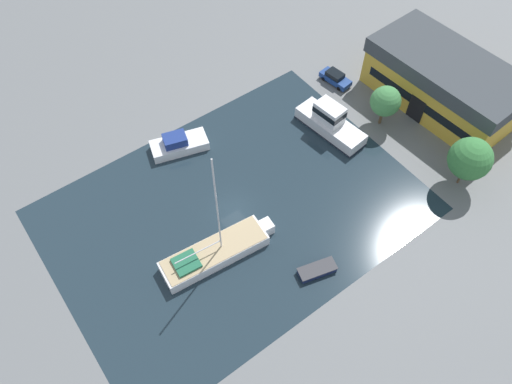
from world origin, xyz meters
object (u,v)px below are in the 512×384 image
object	(u,v)px
motor_cruiser	(330,122)
small_dinghy	(317,270)
parked_car	(335,78)
quay_tree_near_building	(386,101)
sailboat_moored	(216,252)
cabin_boat	(179,144)
quay_tree_by_water	(470,159)
warehouse_building	(444,82)

from	to	relation	value
motor_cruiser	small_dinghy	xyz separation A→B (m)	(13.86, -13.78, -1.04)
parked_car	motor_cruiser	xyz separation A→B (m)	(6.06, -6.39, 0.61)
quay_tree_near_building	parked_car	distance (m)	9.36
sailboat_moored	cabin_boat	world-z (taller)	sailboat_moored
quay_tree_near_building	sailboat_moored	world-z (taller)	sailboat_moored
quay_tree_by_water	warehouse_building	bearing A→B (deg)	142.39
sailboat_moored	small_dinghy	size ratio (longest dim) A/B	3.64
warehouse_building	motor_cruiser	bearing A→B (deg)	-110.47
cabin_boat	sailboat_moored	bearing A→B (deg)	-0.64
warehouse_building	motor_cruiser	distance (m)	15.22
warehouse_building	small_dinghy	bearing A→B (deg)	-74.59
sailboat_moored	parked_car	bearing A→B (deg)	120.21
small_dinghy	motor_cruiser	bearing A→B (deg)	150.38
motor_cruiser	small_dinghy	distance (m)	19.57
warehouse_building	quay_tree_by_water	xyz separation A→B (m)	(10.25, -7.90, 0.80)
quay_tree_by_water	small_dinghy	xyz separation A→B (m)	(-0.97, -20.26, -3.85)
motor_cruiser	small_dinghy	world-z (taller)	motor_cruiser
motor_cruiser	cabin_boat	distance (m)	18.44
warehouse_building	parked_car	size ratio (longest dim) A/B	4.31
quay_tree_near_building	quay_tree_by_water	bearing A→B (deg)	2.54
parked_car	sailboat_moored	world-z (taller)	sailboat_moored
motor_cruiser	cabin_boat	size ratio (longest dim) A/B	1.32
sailboat_moored	small_dinghy	xyz separation A→B (m)	(7.54, 7.13, -0.43)
parked_car	cabin_boat	world-z (taller)	cabin_boat
warehouse_building	quay_tree_near_building	world-z (taller)	warehouse_building
sailboat_moored	warehouse_building	bearing A→B (deg)	98.66
quay_tree_by_water	cabin_boat	world-z (taller)	quay_tree_by_water
sailboat_moored	cabin_boat	xyz separation A→B (m)	(-14.72, 4.51, 0.03)
warehouse_building	quay_tree_near_building	xyz separation A→B (m)	(-1.74, -8.43, 0.25)
parked_car	cabin_boat	bearing A→B (deg)	-13.70
quay_tree_near_building	cabin_boat	world-z (taller)	quay_tree_near_building
quay_tree_near_building	small_dinghy	size ratio (longest dim) A/B	1.32
quay_tree_by_water	small_dinghy	bearing A→B (deg)	-92.73
quay_tree_near_building	quay_tree_by_water	world-z (taller)	quay_tree_by_water
quay_tree_near_building	motor_cruiser	world-z (taller)	quay_tree_near_building
quay_tree_by_water	motor_cruiser	size ratio (longest dim) A/B	0.69
sailboat_moored	small_dinghy	bearing A→B (deg)	49.23
quay_tree_by_water	parked_car	xyz separation A→B (m)	(-20.88, -0.09, -3.43)
sailboat_moored	cabin_boat	distance (m)	15.39
warehouse_building	cabin_boat	distance (m)	33.51
warehouse_building	small_dinghy	distance (m)	29.81
quay_tree_near_building	sailboat_moored	xyz separation A→B (m)	(3.49, -26.86, -2.88)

